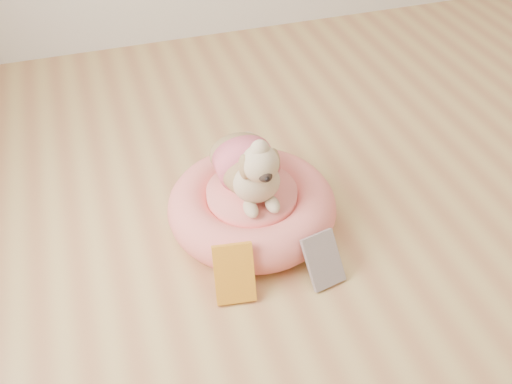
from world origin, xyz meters
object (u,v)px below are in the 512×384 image
object	(u,v)px
pet_bed	(252,207)
book_yellow	(234,273)
dog	(250,156)
book_white	(323,260)

from	to	relation	value
pet_bed	book_yellow	bearing A→B (deg)	-117.35
pet_bed	book_yellow	size ratio (longest dim) A/B	3.15
dog	book_white	bearing A→B (deg)	-66.76
dog	book_yellow	size ratio (longest dim) A/B	1.99
book_yellow	book_white	size ratio (longest dim) A/B	1.07
book_yellow	dog	bearing A→B (deg)	72.30
dog	book_white	world-z (taller)	dog
book_white	book_yellow	bearing A→B (deg)	164.01
dog	book_white	xyz separation A→B (m)	(0.15, -0.35, -0.23)
dog	book_white	size ratio (longest dim) A/B	2.13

